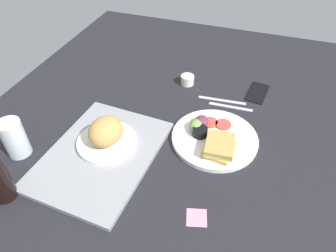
% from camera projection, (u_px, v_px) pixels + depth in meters
% --- Properties ---
extents(ground_plane, '(1.90, 1.50, 0.03)m').
position_uv_depth(ground_plane, '(174.00, 143.00, 1.08)').
color(ground_plane, black).
extents(serving_tray, '(0.47, 0.36, 0.02)m').
position_uv_depth(serving_tray, '(101.00, 155.00, 1.01)').
color(serving_tray, gray).
rests_on(serving_tray, ground_plane).
extents(bread_plate_near, '(0.20, 0.20, 0.10)m').
position_uv_depth(bread_plate_near, '(106.00, 135.00, 1.01)').
color(bread_plate_near, white).
rests_on(bread_plate_near, serving_tray).
extents(plate_with_salad, '(0.30, 0.30, 0.05)m').
position_uv_depth(plate_with_salad, '(213.00, 138.00, 1.05)').
color(plate_with_salad, white).
rests_on(plate_with_salad, ground_plane).
extents(drinking_glass, '(0.07, 0.07, 0.13)m').
position_uv_depth(drinking_glass, '(14.00, 138.00, 0.98)').
color(drinking_glass, silver).
rests_on(drinking_glass, ground_plane).
extents(espresso_cup, '(0.06, 0.06, 0.04)m').
position_uv_depth(espresso_cup, '(187.00, 80.00, 1.31)').
color(espresso_cup, silver).
rests_on(espresso_cup, ground_plane).
extents(fork, '(0.02, 0.17, 0.01)m').
position_uv_depth(fork, '(231.00, 107.00, 1.20)').
color(fork, '#B7B7BC').
rests_on(fork, ground_plane).
extents(knife, '(0.03, 0.19, 0.01)m').
position_uv_depth(knife, '(222.00, 100.00, 1.23)').
color(knife, '#B7B7BC').
rests_on(knife, ground_plane).
extents(cell_phone, '(0.15, 0.09, 0.01)m').
position_uv_depth(cell_phone, '(257.00, 92.00, 1.27)').
color(cell_phone, black).
rests_on(cell_phone, ground_plane).
extents(sticky_note, '(0.07, 0.07, 0.00)m').
position_uv_depth(sticky_note, '(197.00, 218.00, 0.84)').
color(sticky_note, pink).
rests_on(sticky_note, ground_plane).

